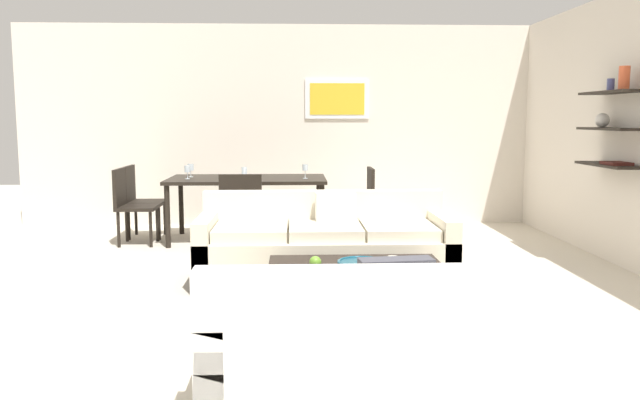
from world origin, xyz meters
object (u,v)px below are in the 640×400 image
loveseat_white (348,345)px  dining_chair_left_far (139,196)px  dining_chair_foot (242,209)px  coffee_table (357,295)px  dining_table (247,183)px  wine_glass_left_far (191,168)px  dining_chair_left_near (130,201)px  apple_on_coffee_table (315,262)px  sofa_beige (325,249)px  candle_jar (393,262)px  dining_chair_right_near (361,200)px  wine_glass_foot (244,171)px  decorative_bowl (361,265)px  wine_glass_left_near (187,170)px  wine_glass_right_near (305,168)px

loveseat_white → dining_chair_left_far: size_ratio=1.66×
dining_chair_foot → loveseat_white: bearing=-77.0°
coffee_table → dining_table: 3.35m
wine_glass_left_far → dining_table: bearing=-10.4°
dining_chair_left_near → apple_on_coffee_table: bearing=-54.9°
sofa_beige → dining_chair_left_far: size_ratio=2.53×
dining_table → coffee_table: bearing=-72.4°
sofa_beige → apple_on_coffee_table: bearing=-96.4°
wine_glass_left_far → candle_jar: bearing=-59.3°
coffee_table → dining_chair_right_near: size_ratio=1.46×
apple_on_coffee_table → dining_chair_left_near: bearing=125.1°
candle_jar → dining_chair_left_far: size_ratio=0.10×
dining_chair_foot → wine_glass_foot: bearing=90.0°
coffee_table → wine_glass_left_far: bearing=117.2°
wine_glass_left_far → decorative_bowl: bearing=-62.7°
coffee_table → wine_glass_left_near: size_ratio=8.21×
candle_jar → wine_glass_left_near: size_ratio=0.55×
loveseat_white → coffee_table: (0.18, 1.32, -0.10)m
apple_on_coffee_table → wine_glass_right_near: 3.03m
dining_chair_left_near → wine_glass_left_far: size_ratio=5.59×
sofa_beige → apple_on_coffee_table: sofa_beige is taller
sofa_beige → dining_chair_foot: size_ratio=2.53×
candle_jar → wine_glass_foot: 3.01m
candle_jar → wine_glass_left_far: (-1.95, 3.27, 0.44)m
dining_chair_left_near → dining_table: bearing=9.7°
loveseat_white → apple_on_coffee_table: loveseat_white is taller
dining_table → dining_chair_left_far: bearing=170.3°
sofa_beige → wine_glass_right_near: wine_glass_right_near is taller
dining_table → dining_chair_right_near: bearing=-9.7°
candle_jar → dining_chair_foot: size_ratio=0.10×
dining_chair_right_near → wine_glass_foot: 1.40m
dining_chair_right_near → candle_jar: bearing=-91.5°
sofa_beige → apple_on_coffee_table: size_ratio=25.48×
coffee_table → wine_glass_left_near: wine_glass_left_near is taller
decorative_bowl → dining_chair_left_far: dining_chair_left_far is taller
decorative_bowl → apple_on_coffee_table: (-0.33, 0.08, 0.01)m
decorative_bowl → coffee_table: bearing=120.5°
apple_on_coffee_table → dining_table: 3.21m
apple_on_coffee_table → dining_chair_foot: (-0.70, 2.21, 0.08)m
dining_table → wine_glass_left_near: bearing=-169.6°
apple_on_coffee_table → wine_glass_foot: (-0.70, 2.67, 0.44)m
coffee_table → wine_glass_foot: 2.97m
dining_chair_foot → wine_glass_foot: size_ratio=5.46×
dining_table → decorative_bowl: bearing=-72.2°
sofa_beige → wine_glass_right_near: size_ratio=13.41×
apple_on_coffee_table → dining_chair_left_near: dining_chair_left_near is taller
candle_jar → wine_glass_foot: bearing=115.0°
sofa_beige → wine_glass_left_near: (-1.51, 1.88, 0.57)m
dining_chair_right_near → dining_chair_foot: bearing=-152.8°
loveseat_white → coffee_table: bearing=82.3°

